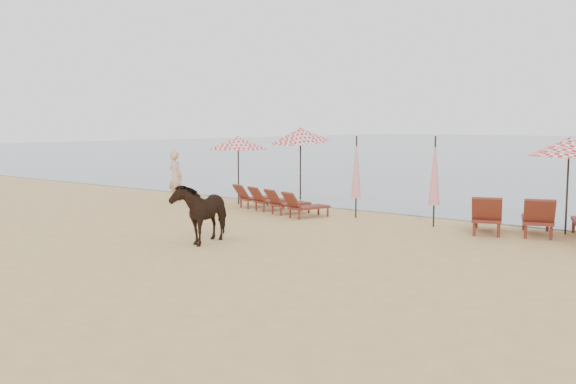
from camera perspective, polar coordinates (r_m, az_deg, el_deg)
name	(u,v)px	position (r m, az deg, el deg)	size (l,w,h in m)	color
ground	(128,269)	(12.93, -13.99, -6.70)	(120.00, 120.00, 0.00)	tan
lounger_cluster_left	(277,201)	(20.47, -0.98, -0.77)	(3.71, 2.37, 0.55)	#5D1D16
lounger_cluster_right	(538,218)	(17.24, 21.32, -2.14)	(3.59, 2.82, 0.69)	#5D1D16
umbrella_open_left_a	(238,143)	(22.57, -4.45, 4.35)	(2.10, 2.10, 2.39)	black
umbrella_open_left_b	(300,135)	(23.79, 1.12, 5.08)	(2.18, 2.22, 2.78)	black
umbrella_open_right	(569,147)	(17.72, 23.72, 3.67)	(2.03, 2.03, 2.48)	black
umbrella_closed_left	(435,171)	(17.94, 12.91, 1.81)	(0.30, 0.30, 2.49)	black
umbrella_closed_right	(356,168)	(19.36, 6.09, 2.17)	(0.30, 0.30, 2.46)	black
cow	(202,212)	(15.43, -7.69, -1.77)	(0.78, 1.72, 1.45)	black
beachgoer_left	(176,176)	(23.54, -9.96, 1.39)	(0.68, 0.45, 1.87)	tan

